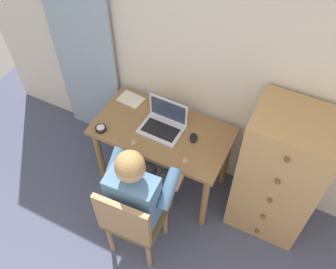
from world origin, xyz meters
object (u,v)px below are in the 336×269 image
Objects in this scene: desk at (163,139)px; computer_mouse at (193,138)px; person_seated at (141,187)px; chair at (132,220)px; notebook_pad at (131,99)px; laptop at (164,123)px; dresser at (279,175)px; desk_clock at (101,129)px.

desk is 0.30m from computer_mouse.
computer_mouse is at bearing 72.35° from person_seated.
chair is 4.23× the size of notebook_pad.
laptop reaches higher than chair.
chair is (-0.87, -0.78, -0.13)m from dresser.
desk_clock is at bearing -168.00° from dresser.
person_seated is at bearing -28.86° from desk_clock.
dresser is at bearing -16.93° from computer_mouse.
desk is at bearing 163.73° from computer_mouse.
notebook_pad is at bearing 158.98° from laptop.
chair reaches higher than computer_mouse.
person_seated is 0.86m from notebook_pad.
chair reaches higher than desk.
dresser is (0.97, 0.08, 0.01)m from desk.
computer_mouse is 0.69m from notebook_pad.
desk_clock is at bearing -90.51° from notebook_pad.
notebook_pad reaches higher than desk.
desk is at bearing 98.06° from chair.
desk is at bearing 26.60° from desk_clock.
chair is at bearing -54.98° from notebook_pad.
chair reaches higher than desk_clock.
person_seated is at bearing -80.07° from desk.
person_seated is 0.57m from laptop.
dresser is 0.99m from laptop.
desk_clock is (-0.55, 0.48, 0.26)m from chair.
laptop reaches higher than desk_clock.
chair is at bearing -124.06° from computer_mouse.
desk is 0.93× the size of person_seated.
desk is at bearing -81.13° from laptop.
dresser is 1.42× the size of chair.
desk_clock is at bearing -153.40° from desk.
notebook_pad is at bearing 155.57° from desk.
desk is 3.23× the size of laptop.
computer_mouse is at bearing 5.04° from desk.
person_seated reaches higher than chair.
desk is 12.46× the size of desk_clock.
laptop is at bearing -15.60° from notebook_pad.
laptop is at bearing 99.88° from person_seated.
person_seated reaches higher than desk_clock.
dresser reaches higher than laptop.
computer_mouse is (0.27, -0.01, -0.04)m from laptop.
person_seated is 0.62m from desk_clock.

